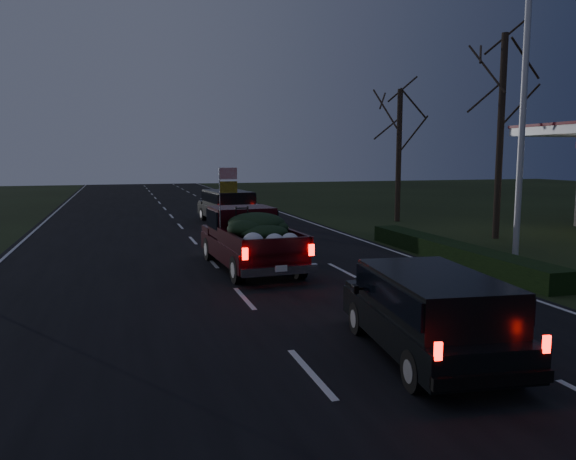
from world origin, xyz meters
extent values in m
plane|color=black|center=(0.00, 0.00, 0.00)|extent=(120.00, 120.00, 0.00)
cube|color=black|center=(0.00, 0.00, 0.01)|extent=(14.00, 120.00, 0.02)
cube|color=black|center=(7.80, 3.00, 0.30)|extent=(1.00, 10.00, 0.60)
cylinder|color=silver|center=(9.50, 2.00, 4.50)|extent=(0.20, 0.20, 9.00)
cylinder|color=black|center=(12.50, 7.00, 4.25)|extent=(0.28, 0.28, 8.50)
cylinder|color=black|center=(11.50, 14.00, 3.50)|extent=(0.28, 0.28, 7.00)
cube|color=black|center=(0.98, 3.70, 0.62)|extent=(2.33, 5.26, 0.57)
cube|color=black|center=(0.93, 4.62, 1.39)|extent=(1.99, 1.75, 0.93)
cube|color=black|center=(0.93, 4.62, 1.49)|extent=(2.09, 1.65, 0.57)
cube|color=black|center=(1.05, 2.36, 0.93)|extent=(2.06, 2.98, 0.06)
ellipsoid|color=black|center=(1.08, 2.87, 1.39)|extent=(1.75, 1.94, 0.62)
cylinder|color=gray|center=(0.06, 3.65, 2.11)|extent=(0.03, 0.03, 2.06)
cube|color=red|center=(0.33, 3.66, 2.97)|extent=(0.54, 0.05, 0.35)
cube|color=gold|center=(0.33, 3.66, 2.56)|extent=(0.54, 0.05, 0.35)
cube|color=black|center=(2.52, 15.91, 0.62)|extent=(2.44, 4.99, 0.60)
cube|color=black|center=(2.55, 15.66, 1.31)|extent=(2.20, 3.67, 0.80)
cube|color=black|center=(2.55, 15.66, 1.39)|extent=(2.29, 3.58, 0.48)
cube|color=black|center=(2.20, -4.81, 0.55)|extent=(2.26, 4.46, 0.54)
cube|color=black|center=(2.18, -5.03, 1.16)|extent=(2.02, 3.30, 0.72)
cube|color=black|center=(2.18, -5.03, 1.23)|extent=(2.10, 3.22, 0.43)
cube|color=black|center=(1.26, -3.85, 1.05)|extent=(0.11, 0.21, 0.14)
camera|label=1|loc=(-2.84, -13.19, 3.48)|focal=35.00mm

